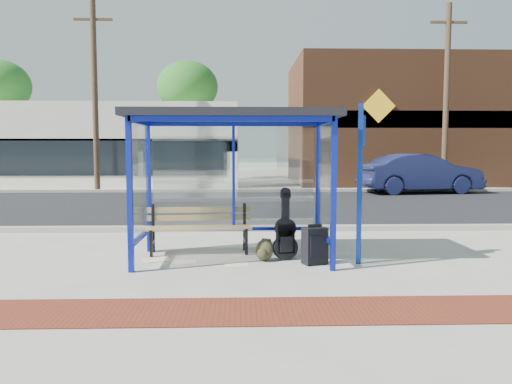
{
  "coord_description": "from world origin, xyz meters",
  "views": [
    {
      "loc": [
        0.12,
        -8.07,
        1.82
      ],
      "look_at": [
        0.38,
        0.2,
        1.11
      ],
      "focal_mm": 35.0,
      "sensor_mm": 36.0,
      "label": 1
    }
  ],
  "objects_px": {
    "suitcase": "(315,246)",
    "parked_car": "(420,174)",
    "backpack": "(264,250)",
    "bench": "(199,225)",
    "guitar_bag": "(285,235)",
    "fire_hydrant": "(462,181)"
  },
  "relations": [
    {
      "from": "bench",
      "to": "suitcase",
      "type": "height_order",
      "value": "bench"
    },
    {
      "from": "suitcase",
      "to": "fire_hydrant",
      "type": "bearing_deg",
      "value": 36.91
    },
    {
      "from": "suitcase",
      "to": "parked_car",
      "type": "distance_m",
      "value": 14.07
    },
    {
      "from": "bench",
      "to": "parked_car",
      "type": "relative_size",
      "value": 0.37
    },
    {
      "from": "bench",
      "to": "guitar_bag",
      "type": "distance_m",
      "value": 1.59
    },
    {
      "from": "guitar_bag",
      "to": "suitcase",
      "type": "xyz_separation_m",
      "value": [
        0.44,
        -0.32,
        -0.11
      ]
    },
    {
      "from": "guitar_bag",
      "to": "fire_hydrant",
      "type": "bearing_deg",
      "value": 41.83
    },
    {
      "from": "guitar_bag",
      "to": "parked_car",
      "type": "height_order",
      "value": "parked_car"
    },
    {
      "from": "suitcase",
      "to": "parked_car",
      "type": "height_order",
      "value": "parked_car"
    },
    {
      "from": "bench",
      "to": "backpack",
      "type": "bearing_deg",
      "value": -35.69
    },
    {
      "from": "guitar_bag",
      "to": "parked_car",
      "type": "bearing_deg",
      "value": 46.89
    },
    {
      "from": "suitcase",
      "to": "parked_car",
      "type": "xyz_separation_m",
      "value": [
        6.23,
        12.6,
        0.52
      ]
    },
    {
      "from": "bench",
      "to": "suitcase",
      "type": "relative_size",
      "value": 2.87
    },
    {
      "from": "bench",
      "to": "parked_car",
      "type": "xyz_separation_m",
      "value": [
        8.13,
        11.66,
        0.33
      ]
    },
    {
      "from": "bench",
      "to": "fire_hydrant",
      "type": "bearing_deg",
      "value": 46.75
    },
    {
      "from": "suitcase",
      "to": "parked_car",
      "type": "relative_size",
      "value": 0.13
    },
    {
      "from": "parked_car",
      "to": "fire_hydrant",
      "type": "height_order",
      "value": "parked_car"
    },
    {
      "from": "suitcase",
      "to": "backpack",
      "type": "relative_size",
      "value": 1.77
    },
    {
      "from": "suitcase",
      "to": "guitar_bag",
      "type": "bearing_deg",
      "value": 122.16
    },
    {
      "from": "parked_car",
      "to": "fire_hydrant",
      "type": "bearing_deg",
      "value": -68.11
    },
    {
      "from": "guitar_bag",
      "to": "parked_car",
      "type": "xyz_separation_m",
      "value": [
        6.67,
        12.27,
        0.4
      ]
    },
    {
      "from": "bench",
      "to": "backpack",
      "type": "xyz_separation_m",
      "value": [
        1.11,
        -0.68,
        -0.31
      ]
    }
  ]
}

